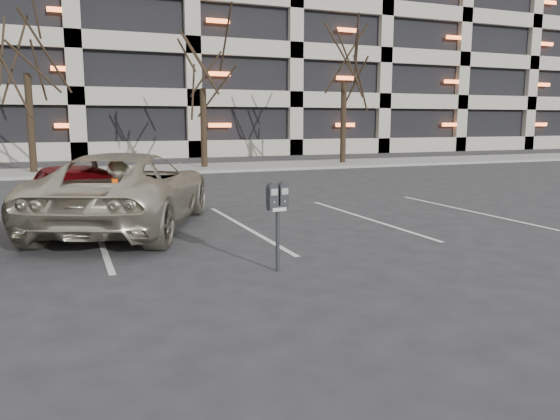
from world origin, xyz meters
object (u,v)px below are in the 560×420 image
Objects in this scene: tree_c at (202,38)px; tree_b at (22,9)px; car_red at (70,194)px; suv_silver at (127,190)px; parking_meter at (278,205)px; tree_d at (345,30)px.

tree_b is at bearing 180.00° from tree_c.
tree_c reaches higher than car_red.
tree_b reaches higher than tree_c.
tree_b is 1.47× the size of suv_silver.
tree_c is at bearing 70.39° from parking_meter.
tree_b reaches higher than suv_silver.
tree_d is 2.25× the size of car_red.
tree_c is 17.88m from parking_meter.
tree_b is at bearing 180.00° from tree_d.
tree_c is 14.54m from suv_silver.
tree_b is 14.00m from tree_d.
tree_c is 0.89× the size of tree_d.
tree_d reaches higher than suv_silver.
tree_d is 18.66m from car_red.
parking_meter is at bearing -121.02° from tree_d.
tree_d is 1.48× the size of suv_silver.
car_red is at bearing 110.49° from parking_meter.
car_red is (-2.65, 4.70, -0.28)m from parking_meter.
car_red is at bearing -4.96° from suv_silver.
tree_d is (14.00, 0.00, 0.05)m from tree_b.
tree_d is 18.31m from suv_silver.
tree_c is at bearing -127.55° from car_red.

